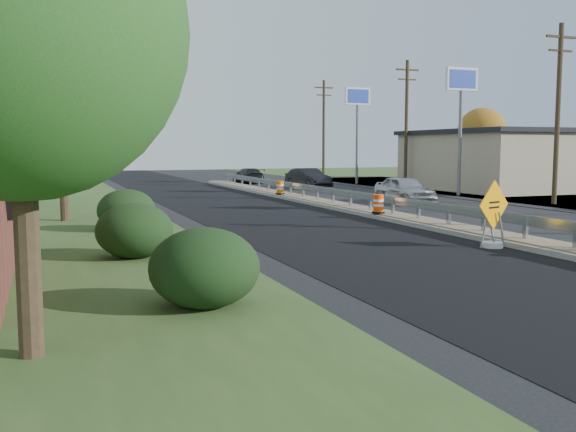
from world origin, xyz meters
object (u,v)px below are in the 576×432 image
object	(u,v)px
caution_sign	(493,231)
car_silver	(405,190)
barrel_shoulder_mid	(407,187)
car_dark_mid	(308,178)
car_dark_far	(248,176)
barrel_median_far	(280,188)
barrel_median_mid	(378,204)

from	to	relation	value
caution_sign	car_silver	size ratio (longest dim) A/B	0.47
barrel_shoulder_mid	car_dark_mid	world-z (taller)	car_dark_mid
car_dark_mid	car_dark_far	bearing A→B (deg)	96.85
barrel_median_far	car_silver	bearing A→B (deg)	-48.91
barrel_median_mid	car_dark_mid	size ratio (longest dim) A/B	0.18
barrel_median_mid	car_silver	bearing A→B (deg)	51.05
barrel_median_mid	barrel_shoulder_mid	bearing A→B (deg)	54.27
caution_sign	barrel_shoulder_mid	distance (m)	23.04
caution_sign	car_silver	world-z (taller)	caution_sign
barrel_median_mid	barrel_shoulder_mid	xyz separation A→B (m)	(9.06, 12.60, -0.15)
barrel_shoulder_mid	car_silver	xyz separation A→B (m)	(-4.00, -6.33, 0.28)
barrel_median_far	car_dark_mid	xyz separation A→B (m)	(5.17, 7.99, 0.14)
caution_sign	car_dark_far	size ratio (longest dim) A/B	0.46
barrel_median_far	car_silver	size ratio (longest dim) A/B	0.18
barrel_median_far	barrel_median_mid	bearing A→B (deg)	-90.00
car_dark_mid	caution_sign	bearing A→B (deg)	-109.20
barrel_median_mid	car_dark_far	distance (m)	28.43
barrel_median_far	car_dark_mid	world-z (taller)	car_dark_mid
barrel_shoulder_mid	car_silver	size ratio (longest dim) A/B	0.22
caution_sign	car_silver	bearing A→B (deg)	49.71
car_dark_far	caution_sign	bearing A→B (deg)	84.71
barrel_median_mid	barrel_median_far	bearing A→B (deg)	90.00
caution_sign	car_dark_far	xyz separation A→B (m)	(3.75, 36.54, 0.13)
caution_sign	barrel_shoulder_mid	bearing A→B (deg)	46.24
caution_sign	car_dark_mid	xyz separation A→B (m)	(5.85, 28.34, 0.23)
barrel_shoulder_mid	car_dark_far	size ratio (longest dim) A/B	0.22
barrel_shoulder_mid	car_silver	world-z (taller)	car_silver
barrel_median_far	car_silver	xyz separation A→B (m)	(5.06, -5.81, 0.14)
car_dark_mid	barrel_median_far	bearing A→B (deg)	-130.46
car_silver	car_dark_far	size ratio (longest dim) A/B	0.98
barrel_shoulder_mid	car_dark_far	bearing A→B (deg)	110.94
barrel_shoulder_mid	car_dark_mid	bearing A→B (deg)	117.55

